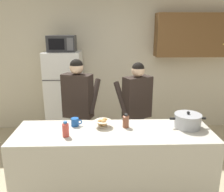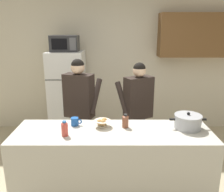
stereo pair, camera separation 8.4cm
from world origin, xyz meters
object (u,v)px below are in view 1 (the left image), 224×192
person_near_pot (78,102)px  person_by_sink (137,104)px  coffee_mug (75,122)px  bottle_near_edge (126,121)px  bread_bowl (103,123)px  microwave (62,43)px  refrigerator (65,95)px  cooking_pot (188,121)px  bottle_mid_counter (66,129)px

person_near_pot → person_by_sink: 0.85m
coffee_mug → bottle_near_edge: size_ratio=0.81×
bread_bowl → microwave: bearing=112.9°
refrigerator → microwave: size_ratio=3.39×
coffee_mug → bread_bowl: 0.33m
microwave → person_near_pot: bearing=-70.5°
cooking_pot → person_near_pot: bearing=151.8°
person_near_pot → bottle_mid_counter: size_ratio=9.54×
refrigerator → bottle_mid_counter: 2.01m
person_by_sink → coffee_mug: person_by_sink is taller
person_near_pot → refrigerator: bearing=109.2°
cooking_pot → bread_bowl: 0.98m
refrigerator → bread_bowl: bearing=-67.4°
person_by_sink → bottle_mid_counter: bearing=-133.1°
refrigerator → bottle_near_edge: bearing=-60.5°
coffee_mug → bottle_near_edge: bearing=-5.4°
person_near_pot → bottle_near_edge: bearing=-48.0°
person_by_sink → bread_bowl: size_ratio=8.01×
cooking_pot → bottle_near_edge: 0.72m
refrigerator → bread_bowl: refrigerator is taller
bottle_near_edge → person_by_sink: bearing=72.8°
person_by_sink → bottle_near_edge: 0.75m
microwave → coffee_mug: 1.89m
bread_bowl → bottle_near_edge: bearing=-2.6°
bottle_mid_counter → refrigerator: bearing=99.5°
microwave → refrigerator: bearing=90.1°
cooking_pot → bottle_mid_counter: size_ratio=2.46×
microwave → person_by_sink: 1.76m
cooking_pot → coffee_mug: size_ratio=3.21×
bottle_mid_counter → bottle_near_edge: bearing=18.8°
cooking_pot → person_by_sink: bearing=123.7°
bottle_mid_counter → person_by_sink: bearing=46.9°
microwave → coffee_mug: size_ratio=3.66×
microwave → cooking_pot: 2.56m
person_by_sink → bottle_mid_counter: person_by_sink is taller
refrigerator → microwave: 0.95m
cooking_pot → coffee_mug: bearing=176.4°
refrigerator → cooking_pot: refrigerator is taller
refrigerator → cooking_pot: bearing=-46.1°
microwave → bread_bowl: (0.72, -1.71, -0.80)m
refrigerator → bottle_mid_counter: refrigerator is taller
person_near_pot → cooking_pot: bearing=-28.2°
refrigerator → bottle_near_edge: 2.01m
microwave → bread_bowl: 2.02m
refrigerator → cooking_pot: (1.70, -1.77, 0.19)m
refrigerator → bottle_near_edge: refrigerator is taller
refrigerator → bread_bowl: 1.88m
person_near_pot → person_by_sink: (0.84, 0.02, -0.04)m
bottle_near_edge → bread_bowl: bearing=177.4°
microwave → bottle_mid_counter: 2.12m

